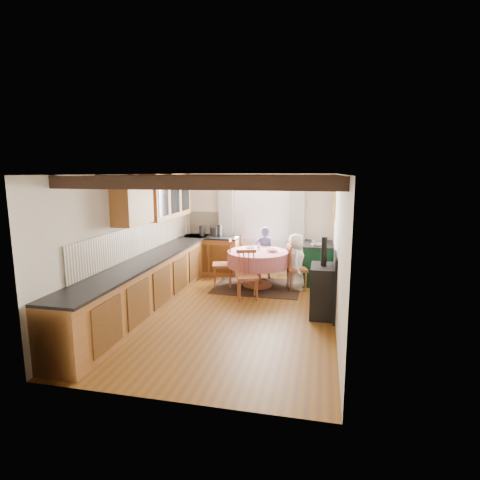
% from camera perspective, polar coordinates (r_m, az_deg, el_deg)
% --- Properties ---
extents(floor, '(3.60, 5.50, 0.00)m').
position_cam_1_polar(floor, '(6.87, -1.45, -10.64)').
color(floor, brown).
rests_on(floor, ground).
extents(ceiling, '(3.60, 5.50, 0.00)m').
position_cam_1_polar(ceiling, '(6.43, -1.54, 9.80)').
color(ceiling, white).
rests_on(ceiling, ground).
extents(wall_back, '(3.60, 0.00, 2.40)m').
position_cam_1_polar(wall_back, '(9.20, 2.59, 2.38)').
color(wall_back, silver).
rests_on(wall_back, ground).
extents(wall_front, '(3.60, 0.00, 2.40)m').
position_cam_1_polar(wall_front, '(4.01, -10.99, -8.00)').
color(wall_front, silver).
rests_on(wall_front, ground).
extents(wall_left, '(0.00, 5.50, 2.40)m').
position_cam_1_polar(wall_left, '(7.18, -15.58, -0.16)').
color(wall_left, silver).
rests_on(wall_left, ground).
extents(wall_right, '(0.00, 5.50, 2.40)m').
position_cam_1_polar(wall_right, '(6.37, 14.45, -1.39)').
color(wall_right, silver).
rests_on(wall_right, ground).
extents(beam_a, '(3.60, 0.16, 0.16)m').
position_cam_1_polar(beam_a, '(4.51, -7.68, 8.46)').
color(beam_a, black).
rests_on(beam_a, ceiling).
extents(beam_b, '(3.60, 0.16, 0.16)m').
position_cam_1_polar(beam_b, '(5.46, -4.07, 8.79)').
color(beam_b, black).
rests_on(beam_b, ceiling).
extents(beam_c, '(3.60, 0.16, 0.16)m').
position_cam_1_polar(beam_c, '(6.43, -1.54, 9.00)').
color(beam_c, black).
rests_on(beam_c, ceiling).
extents(beam_d, '(3.60, 0.16, 0.16)m').
position_cam_1_polar(beam_d, '(7.40, 0.33, 9.14)').
color(beam_d, black).
rests_on(beam_d, ceiling).
extents(beam_e, '(3.60, 0.16, 0.16)m').
position_cam_1_polar(beam_e, '(8.38, 1.77, 9.25)').
color(beam_e, black).
rests_on(beam_e, ceiling).
extents(splash_left, '(0.02, 4.50, 0.55)m').
position_cam_1_polar(splash_left, '(7.44, -14.37, 0.23)').
color(splash_left, beige).
rests_on(splash_left, wall_left).
extents(splash_back, '(1.40, 0.02, 0.55)m').
position_cam_1_polar(splash_back, '(9.40, -3.45, 2.54)').
color(splash_back, beige).
rests_on(splash_back, wall_back).
extents(base_cabinet_left, '(0.60, 5.30, 0.88)m').
position_cam_1_polar(base_cabinet_left, '(7.22, -13.18, -6.20)').
color(base_cabinet_left, '#A4602E').
rests_on(base_cabinet_left, floor).
extents(base_cabinet_back, '(1.30, 0.60, 0.88)m').
position_cam_1_polar(base_cabinet_back, '(9.28, -4.17, -2.33)').
color(base_cabinet_back, '#A4602E').
rests_on(base_cabinet_back, floor).
extents(worktop_left, '(0.64, 5.30, 0.04)m').
position_cam_1_polar(worktop_left, '(7.10, -13.18, -2.65)').
color(worktop_left, black).
rests_on(worktop_left, base_cabinet_left).
extents(worktop_back, '(1.30, 0.64, 0.04)m').
position_cam_1_polar(worktop_back, '(9.18, -4.24, 0.45)').
color(worktop_back, black).
rests_on(worktop_back, base_cabinet_back).
extents(wall_cabinet_glass, '(0.34, 1.80, 0.90)m').
position_cam_1_polar(wall_cabinet_glass, '(8.10, -10.79, 6.50)').
color(wall_cabinet_glass, '#A4602E').
rests_on(wall_cabinet_glass, wall_left).
extents(wall_cabinet_solid, '(0.34, 0.90, 0.70)m').
position_cam_1_polar(wall_cabinet_solid, '(6.75, -15.76, 5.19)').
color(wall_cabinet_solid, '#A4602E').
rests_on(wall_cabinet_solid, wall_left).
extents(window_frame, '(1.34, 0.03, 1.54)m').
position_cam_1_polar(window_frame, '(9.13, 3.21, 4.84)').
color(window_frame, white).
rests_on(window_frame, wall_back).
extents(window_pane, '(1.20, 0.01, 1.40)m').
position_cam_1_polar(window_pane, '(9.13, 3.22, 4.84)').
color(window_pane, white).
rests_on(window_pane, wall_back).
extents(curtain_left, '(0.35, 0.10, 2.10)m').
position_cam_1_polar(curtain_left, '(9.28, -2.09, 1.82)').
color(curtain_left, beige).
rests_on(curtain_left, wall_back).
extents(curtain_right, '(0.35, 0.10, 2.10)m').
position_cam_1_polar(curtain_right, '(9.01, 8.44, 1.47)').
color(curtain_right, beige).
rests_on(curtain_right, wall_back).
extents(curtain_rod, '(2.00, 0.03, 0.03)m').
position_cam_1_polar(curtain_rod, '(9.01, 3.17, 8.59)').
color(curtain_rod, black).
rests_on(curtain_rod, wall_back).
extents(wall_picture, '(0.04, 0.50, 0.60)m').
position_cam_1_polar(wall_picture, '(8.58, 13.88, 4.90)').
color(wall_picture, gold).
rests_on(wall_picture, wall_right).
extents(wall_plate, '(0.30, 0.02, 0.30)m').
position_cam_1_polar(wall_plate, '(9.00, 9.21, 5.29)').
color(wall_plate, silver).
rests_on(wall_plate, wall_back).
extents(rug, '(1.82, 1.41, 0.01)m').
position_cam_1_polar(rug, '(8.28, 2.63, -6.96)').
color(rug, black).
rests_on(rug, floor).
extents(dining_table, '(1.29, 1.29, 0.78)m').
position_cam_1_polar(dining_table, '(8.17, 2.65, -4.39)').
color(dining_table, '#B3665F').
rests_on(dining_table, floor).
extents(chair_near, '(0.53, 0.54, 0.95)m').
position_cam_1_polar(chair_near, '(7.38, 1.11, -5.28)').
color(chair_near, brown).
rests_on(chair_near, floor).
extents(chair_left, '(0.55, 0.53, 1.01)m').
position_cam_1_polar(chair_left, '(8.23, -2.67, -3.46)').
color(chair_left, brown).
rests_on(chair_left, floor).
extents(chair_right, '(0.53, 0.51, 0.96)m').
position_cam_1_polar(chair_right, '(8.06, 8.49, -4.05)').
color(chair_right, brown).
rests_on(chair_right, floor).
extents(aga_range, '(0.64, 0.98, 0.91)m').
position_cam_1_polar(aga_range, '(8.66, 11.56, -3.33)').
color(aga_range, black).
rests_on(aga_range, floor).
extents(cast_iron_stove, '(0.41, 0.68, 1.36)m').
position_cam_1_polar(cast_iron_stove, '(6.65, 12.30, -5.42)').
color(cast_iron_stove, black).
rests_on(cast_iron_stove, floor).
extents(child_far, '(0.49, 0.36, 1.22)m').
position_cam_1_polar(child_far, '(8.79, 3.67, -1.90)').
color(child_far, '#40456C').
rests_on(child_far, floor).
extents(child_right, '(0.42, 0.61, 1.18)m').
position_cam_1_polar(child_right, '(8.08, 8.34, -3.21)').
color(child_right, white).
rests_on(child_right, floor).
extents(bowl_a, '(0.33, 0.33, 0.06)m').
position_cam_1_polar(bowl_a, '(8.09, 4.81, -1.52)').
color(bowl_a, silver).
rests_on(bowl_a, dining_table).
extents(bowl_b, '(0.28, 0.28, 0.06)m').
position_cam_1_polar(bowl_b, '(8.25, 1.61, -1.24)').
color(bowl_b, silver).
rests_on(bowl_b, dining_table).
extents(cup, '(0.12, 0.12, 0.08)m').
position_cam_1_polar(cup, '(8.26, 2.84, -1.16)').
color(cup, silver).
rests_on(cup, dining_table).
extents(canister_tall, '(0.15, 0.15, 0.25)m').
position_cam_1_polar(canister_tall, '(9.21, -5.67, 1.38)').
color(canister_tall, '#262628').
rests_on(canister_tall, worktop_back).
extents(canister_wide, '(0.20, 0.20, 0.22)m').
position_cam_1_polar(canister_wide, '(9.18, -3.84, 1.28)').
color(canister_wide, '#262628').
rests_on(canister_wide, worktop_back).
extents(canister_slim, '(0.11, 0.11, 0.30)m').
position_cam_1_polar(canister_slim, '(9.03, -3.11, 1.39)').
color(canister_slim, '#262628').
rests_on(canister_slim, worktop_back).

